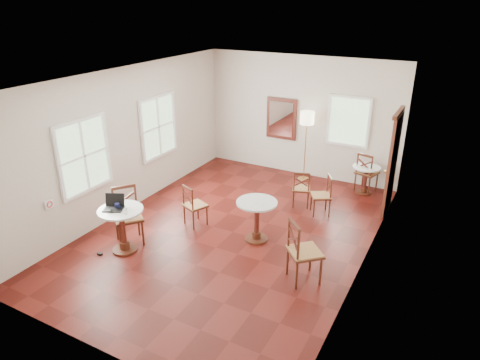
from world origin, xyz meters
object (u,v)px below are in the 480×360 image
(chair_near_b, at_px, (128,216))
(chair_mid_b, at_px, (303,251))
(cafe_table_back, at_px, (365,177))
(chair_back_a, at_px, (367,172))
(laptop, at_px, (114,205))
(mouse, at_px, (110,211))
(cafe_table_mid, at_px, (257,216))
(chair_mid_a, at_px, (301,188))
(water_glass, at_px, (125,211))
(power_adapter, at_px, (100,254))
(chair_near_a, at_px, (194,205))
(cafe_table_near, at_px, (122,225))
(floor_lamp, at_px, (307,123))
(chair_back_b, at_px, (322,195))
(navy_mug, at_px, (117,206))

(chair_near_b, bearing_deg, chair_mid_b, -44.55)
(cafe_table_back, bearing_deg, chair_back_a, 95.51)
(laptop, distance_m, mouse, 0.17)
(cafe_table_back, bearing_deg, cafe_table_mid, -112.79)
(chair_mid_a, xyz_separation_m, mouse, (-2.23, -3.39, 0.44))
(cafe_table_back, bearing_deg, water_glass, -123.17)
(chair_mid_b, distance_m, water_glass, 3.06)
(power_adapter, bearing_deg, chair_back_a, 54.84)
(chair_near_b, distance_m, laptop, 0.47)
(chair_near_a, distance_m, laptop, 1.66)
(cafe_table_mid, height_order, chair_mid_b, chair_mid_b)
(cafe_table_near, xyz_separation_m, chair_mid_a, (2.16, 3.23, -0.10))
(water_glass, bearing_deg, chair_near_a, 75.95)
(floor_lamp, bearing_deg, cafe_table_back, -3.95)
(floor_lamp, bearing_deg, chair_back_b, -58.17)
(floor_lamp, distance_m, navy_mug, 5.01)
(cafe_table_back, relative_size, mouse, 6.40)
(chair_mid_b, distance_m, mouse, 3.34)
(chair_back_a, bearing_deg, chair_back_b, 86.97)
(floor_lamp, bearing_deg, navy_mug, -110.65)
(chair_back_a, bearing_deg, chair_mid_a, 69.57)
(cafe_table_near, height_order, chair_near_a, chair_near_a)
(chair_mid_b, bearing_deg, chair_back_a, -44.15)
(cafe_table_back, relative_size, power_adapter, 7.55)
(cafe_table_mid, xyz_separation_m, mouse, (-2.02, -1.63, 0.36))
(chair_mid_b, bearing_deg, navy_mug, 59.25)
(laptop, bearing_deg, cafe_table_mid, 10.75)
(chair_near_a, bearing_deg, navy_mug, 88.41)
(power_adapter, bearing_deg, chair_mid_b, 16.47)
(laptop, relative_size, power_adapter, 4.80)
(cafe_table_near, relative_size, cafe_table_mid, 1.04)
(cafe_table_back, relative_size, chair_back_a, 0.69)
(mouse, height_order, power_adapter, mouse)
(chair_mid_b, relative_size, power_adapter, 12.20)
(chair_near_a, distance_m, power_adapter, 2.00)
(cafe_table_near, height_order, chair_back_b, chair_back_b)
(chair_near_b, relative_size, laptop, 2.55)
(cafe_table_back, xyz_separation_m, power_adapter, (-3.54, -4.88, -0.39))
(floor_lamp, bearing_deg, power_adapter, -111.86)
(cafe_table_near, relative_size, chair_back_b, 0.98)
(navy_mug, bearing_deg, chair_mid_b, 12.23)
(chair_near_b, xyz_separation_m, floor_lamp, (1.82, 4.37, 0.94))
(chair_back_a, height_order, power_adapter, chair_back_a)
(cafe_table_mid, xyz_separation_m, power_adapter, (-2.24, -1.79, -0.48))
(chair_back_b, relative_size, navy_mug, 6.67)
(mouse, bearing_deg, chair_back_b, 50.34)
(mouse, bearing_deg, power_adapter, -143.87)
(chair_mid_a, height_order, chair_back_b, chair_back_b)
(cafe_table_mid, relative_size, chair_mid_a, 0.96)
(mouse, bearing_deg, cafe_table_back, 55.54)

